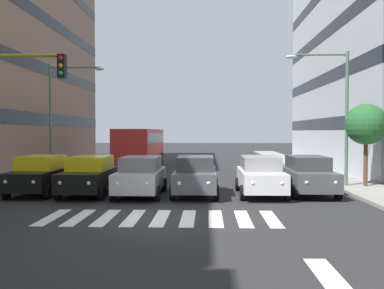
{
  "coord_description": "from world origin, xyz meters",
  "views": [
    {
      "loc": [
        -1.54,
        14.03,
        2.85
      ],
      "look_at": [
        -0.74,
        -7.86,
        2.17
      ],
      "focal_mm": 40.44,
      "sensor_mm": 36.0,
      "label": 1
    }
  ],
  "objects": [
    {
      "name": "lane_arrow_0",
      "position": [
        -3.92,
        5.5,
        0.0
      ],
      "size": [
        0.5,
        2.2,
        0.01
      ],
      "primitive_type": "cube",
      "color": "silver",
      "rests_on": "ground_plane"
    },
    {
      "name": "street_lamp_left",
      "position": [
        -7.89,
        -7.67,
        4.27
      ],
      "size": [
        3.1,
        0.28,
        6.63
      ],
      "color": "#4C6B56",
      "rests_on": "sidewalk_left"
    },
    {
      "name": "car_1",
      "position": [
        -3.88,
        -5.16,
        0.89
      ],
      "size": [
        2.02,
        4.44,
        1.72
      ],
      "color": "silver",
      "rests_on": "ground_plane"
    },
    {
      "name": "car_0",
      "position": [
        -6.06,
        -5.53,
        0.89
      ],
      "size": [
        2.02,
        4.44,
        1.72
      ],
      "color": "#474C51",
      "rests_on": "ground_plane"
    },
    {
      "name": "car_2",
      "position": [
        -1.0,
        -5.12,
        0.89
      ],
      "size": [
        2.02,
        4.44,
        1.72
      ],
      "color": "#474C51",
      "rests_on": "ground_plane"
    },
    {
      "name": "ground_plane",
      "position": [
        0.0,
        0.0,
        0.0
      ],
      "size": [
        180.0,
        180.0,
        0.0
      ],
      "primitive_type": "plane",
      "color": "#262628"
    },
    {
      "name": "street_tree_1",
      "position": [
        -9.33,
        -7.54,
        3.17
      ],
      "size": [
        2.03,
        2.03,
        4.05
      ],
      "color": "#513823",
      "rests_on": "sidewalk_left"
    },
    {
      "name": "crosswalk_markings",
      "position": [
        -0.0,
        0.0,
        0.0
      ],
      "size": [
        7.65,
        2.8,
        0.01
      ],
      "color": "silver",
      "rests_on": "ground_plane"
    },
    {
      "name": "car_5",
      "position": [
        6.05,
        -5.27,
        0.89
      ],
      "size": [
        2.02,
        4.44,
        1.72
      ],
      "color": "black",
      "rests_on": "ground_plane"
    },
    {
      "name": "street_lamp_right",
      "position": [
        7.81,
        -13.04,
        4.44
      ],
      "size": [
        3.53,
        0.28,
        6.87
      ],
      "color": "#4C6B56",
      "rests_on": "sidewalk_right"
    },
    {
      "name": "bus_behind_traffic",
      "position": [
        3.73,
        -19.73,
        1.86
      ],
      "size": [
        2.78,
        10.5,
        3.0
      ],
      "color": "red",
      "rests_on": "ground_plane"
    },
    {
      "name": "car_4",
      "position": [
        3.73,
        -5.02,
        0.89
      ],
      "size": [
        2.02,
        4.44,
        1.72
      ],
      "color": "black",
      "rests_on": "ground_plane"
    },
    {
      "name": "car_3",
      "position": [
        1.41,
        -4.87,
        0.89
      ],
      "size": [
        2.02,
        4.44,
        1.72
      ],
      "color": "#B2B7BC",
      "rests_on": "ground_plane"
    }
  ]
}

